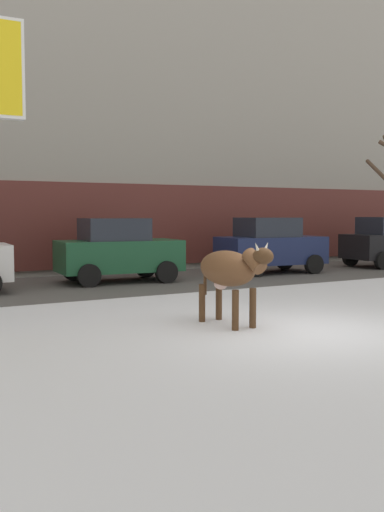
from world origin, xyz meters
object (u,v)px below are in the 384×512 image
at_px(cow_brown, 229,270).
at_px(pedestrian_near_billboard, 205,243).
at_px(car_navy_hatchback, 270,245).
at_px(car_darkgreen_hatchback, 118,250).

bearing_deg(cow_brown, pedestrian_near_billboard, 61.00).
distance_m(cow_brown, car_navy_hatchback, 9.42).
distance_m(car_darkgreen_hatchback, car_navy_hatchback, 5.42).
distance_m(cow_brown, car_darkgreen_hatchback, 7.22).
distance_m(cow_brown, pedestrian_near_billboard, 11.60).
relative_size(car_darkgreen_hatchback, car_navy_hatchback, 1.00).
height_order(car_darkgreen_hatchback, pedestrian_near_billboard, car_darkgreen_hatchback).
bearing_deg(car_darkgreen_hatchback, car_navy_hatchback, -1.42).
height_order(cow_brown, car_darkgreen_hatchback, car_darkgreen_hatchback).
relative_size(cow_brown, car_darkgreen_hatchback, 0.53).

